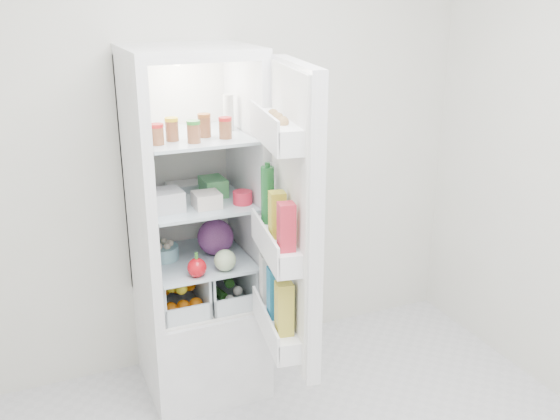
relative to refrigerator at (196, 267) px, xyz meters
name	(u,v)px	position (x,y,z in m)	size (l,w,h in m)	color
room_walls	(354,141)	(0.20, -1.25, 0.93)	(3.02, 3.02, 2.61)	beige
refrigerator	(196,267)	(0.00, 0.00, 0.00)	(0.60, 0.60, 1.80)	silver
shelf_low	(199,259)	(0.00, -0.06, 0.07)	(0.49, 0.53, 0.01)	silver
shelf_mid	(196,202)	(0.00, -0.06, 0.38)	(0.49, 0.53, 0.01)	silver
shelf_top	(193,136)	(0.00, -0.06, 0.71)	(0.49, 0.53, 0.01)	silver
crisper_left	(177,286)	(-0.12, -0.06, -0.06)	(0.23, 0.46, 0.22)	silver
crisper_right	(222,278)	(0.12, -0.06, -0.06)	(0.23, 0.46, 0.22)	silver
condiment_jars	(191,132)	(-0.04, -0.18, 0.76)	(0.38, 0.16, 0.08)	#B21919
squeeze_bottle	(228,112)	(0.19, -0.03, 0.81)	(0.05, 0.05, 0.17)	silver
tub_white	(166,200)	(-0.17, -0.15, 0.44)	(0.15, 0.15, 0.10)	silver
tub_cream	(207,200)	(0.02, -0.18, 0.43)	(0.12, 0.12, 0.07)	silver
tin_red	(243,197)	(0.19, -0.20, 0.42)	(0.09, 0.09, 0.06)	red
foil_tray	(184,187)	(-0.01, 0.11, 0.41)	(0.17, 0.13, 0.04)	white
tub_green	(213,187)	(0.11, -0.02, 0.44)	(0.11, 0.16, 0.09)	#449652
red_cabbage	(215,237)	(0.10, -0.05, 0.18)	(0.19, 0.19, 0.19)	#501C52
bell_pepper	(197,268)	(-0.07, -0.28, 0.13)	(0.09, 0.09, 0.09)	red
mushroom_bowl	(164,253)	(-0.17, -0.01, 0.12)	(0.15, 0.15, 0.07)	#90C9D7
salad_bag	(225,260)	(0.08, -0.26, 0.14)	(0.11, 0.11, 0.11)	#AEC594
citrus_pile	(179,293)	(-0.12, -0.12, -0.07)	(0.20, 0.24, 0.16)	orange
veg_pile	(224,286)	(0.13, -0.06, -0.10)	(0.16, 0.30, 0.10)	#1A4C19
fridge_door	(290,224)	(0.25, -0.63, 0.43)	(0.25, 0.60, 1.30)	silver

